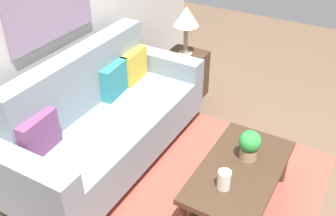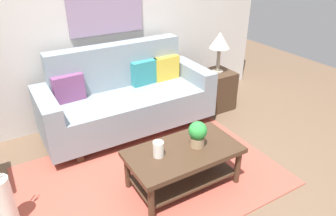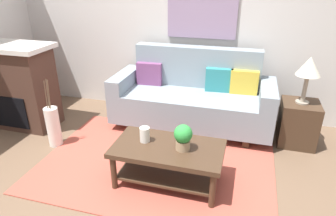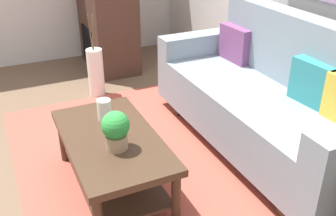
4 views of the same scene
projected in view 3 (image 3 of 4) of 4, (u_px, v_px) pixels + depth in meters
The scene contains 18 objects.
ground_plane at pixel (141, 192), 2.95m from camera, with size 9.32×9.32×0.00m, color brown.
wall_back at pixel (189, 23), 4.20m from camera, with size 5.32×0.10×2.70m, color silver.
area_rug at pixel (157, 163), 3.38m from camera, with size 2.60×1.82×0.01m, color #B24C3D.
couch at pixel (192, 98), 4.06m from camera, with size 2.15×0.84×1.08m.
throw_pillow_plum at pixel (150, 74), 4.24m from camera, with size 0.36×0.12×0.32m, color #7A4270.
throw_pillow_teal at pixel (219, 80), 3.99m from camera, with size 0.36×0.12×0.32m, color teal.
throw_pillow_mustard at pixel (244, 82), 3.91m from camera, with size 0.36×0.12×0.32m, color gold.
coffee_table at pixel (168, 156), 2.97m from camera, with size 1.10×0.60×0.43m.
tabletop_vase at pixel (145, 134), 2.98m from camera, with size 0.10×0.10×0.15m, color white.
potted_plant_tabletop at pixel (183, 137), 2.81m from camera, with size 0.18×0.18×0.26m.
side_table at pixel (298, 123), 3.69m from camera, with size 0.44×0.44×0.56m, color #422D1E.
table_lamp at pixel (309, 68), 3.40m from camera, with size 0.28×0.28×0.57m.
fireplace at pixel (19, 86), 4.04m from camera, with size 1.02×0.58×1.16m.
floor_vase at pixel (53, 127), 3.66m from camera, with size 0.17×0.17×0.51m, color white.
floor_vase_branch_a at pixel (49, 95), 3.48m from camera, with size 0.01×0.01×0.36m, color brown.
floor_vase_branch_b at pixel (48, 94), 3.50m from camera, with size 0.01×0.01×0.36m, color brown.
floor_vase_branch_c at pixel (46, 95), 3.47m from camera, with size 0.01×0.01×0.36m, color brown.
framed_painting at pixel (202, 9), 4.01m from camera, with size 0.96×0.03×0.79m, color gray.
Camera 3 is at (0.89, -2.17, 1.99)m, focal length 31.49 mm.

